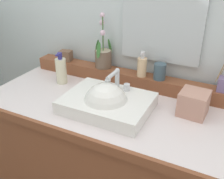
{
  "coord_description": "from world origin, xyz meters",
  "views": [
    {
      "loc": [
        0.51,
        -1.04,
        1.57
      ],
      "look_at": [
        -0.0,
        -0.02,
        0.97
      ],
      "focal_mm": 41.59,
      "sensor_mm": 36.0,
      "label": 1
    }
  ],
  "objects_px": {
    "lotion_bottle": "(61,70)",
    "tissue_box": "(194,103)",
    "tumbler_cup": "(160,71)",
    "trinket_box": "(66,56)",
    "sink_basin": "(107,104)",
    "potted_plant": "(103,55)",
    "soap_dispenser": "(142,66)"
  },
  "relations": [
    {
      "from": "tumbler_cup",
      "to": "trinket_box",
      "type": "xyz_separation_m",
      "value": [
        -0.63,
        0.0,
        -0.01
      ]
    },
    {
      "from": "sink_basin",
      "to": "potted_plant",
      "type": "height_order",
      "value": "potted_plant"
    },
    {
      "from": "sink_basin",
      "to": "soap_dispenser",
      "type": "bearing_deg",
      "value": 77.1
    },
    {
      "from": "tumbler_cup",
      "to": "trinket_box",
      "type": "bearing_deg",
      "value": 179.55
    },
    {
      "from": "trinket_box",
      "to": "lotion_bottle",
      "type": "relative_size",
      "value": 0.39
    },
    {
      "from": "trinket_box",
      "to": "lotion_bottle",
      "type": "bearing_deg",
      "value": -75.59
    },
    {
      "from": "lotion_bottle",
      "to": "tissue_box",
      "type": "relative_size",
      "value": 1.45
    },
    {
      "from": "tumbler_cup",
      "to": "tissue_box",
      "type": "xyz_separation_m",
      "value": [
        0.22,
        -0.15,
        -0.06
      ]
    },
    {
      "from": "sink_basin",
      "to": "potted_plant",
      "type": "xyz_separation_m",
      "value": [
        -0.19,
        0.32,
        0.12
      ]
    },
    {
      "from": "lotion_bottle",
      "to": "tissue_box",
      "type": "distance_m",
      "value": 0.78
    },
    {
      "from": "sink_basin",
      "to": "tissue_box",
      "type": "height_order",
      "value": "sink_basin"
    },
    {
      "from": "potted_plant",
      "to": "trinket_box",
      "type": "relative_size",
      "value": 4.39
    },
    {
      "from": "tissue_box",
      "to": "sink_basin",
      "type": "bearing_deg",
      "value": -158.64
    },
    {
      "from": "sink_basin",
      "to": "tissue_box",
      "type": "distance_m",
      "value": 0.42
    },
    {
      "from": "tumbler_cup",
      "to": "trinket_box",
      "type": "height_order",
      "value": "tumbler_cup"
    },
    {
      "from": "sink_basin",
      "to": "tumbler_cup",
      "type": "distance_m",
      "value": 0.36
    },
    {
      "from": "tumbler_cup",
      "to": "lotion_bottle",
      "type": "distance_m",
      "value": 0.58
    },
    {
      "from": "potted_plant",
      "to": "sink_basin",
      "type": "bearing_deg",
      "value": -59.54
    },
    {
      "from": "sink_basin",
      "to": "lotion_bottle",
      "type": "relative_size",
      "value": 2.25
    },
    {
      "from": "potted_plant",
      "to": "tissue_box",
      "type": "height_order",
      "value": "potted_plant"
    },
    {
      "from": "trinket_box",
      "to": "tissue_box",
      "type": "xyz_separation_m",
      "value": [
        0.85,
        -0.16,
        -0.05
      ]
    },
    {
      "from": "sink_basin",
      "to": "lotion_bottle",
      "type": "bearing_deg",
      "value": 157.92
    },
    {
      "from": "potted_plant",
      "to": "soap_dispenser",
      "type": "relative_size",
      "value": 2.26
    },
    {
      "from": "tumbler_cup",
      "to": "tissue_box",
      "type": "bearing_deg",
      "value": -34.6
    },
    {
      "from": "potted_plant",
      "to": "tumbler_cup",
      "type": "xyz_separation_m",
      "value": [
        0.36,
        -0.02,
        -0.03
      ]
    },
    {
      "from": "potted_plant",
      "to": "tumbler_cup",
      "type": "height_order",
      "value": "potted_plant"
    },
    {
      "from": "potted_plant",
      "to": "tissue_box",
      "type": "relative_size",
      "value": 2.5
    },
    {
      "from": "lotion_bottle",
      "to": "tissue_box",
      "type": "bearing_deg",
      "value": -0.28
    },
    {
      "from": "sink_basin",
      "to": "soap_dispenser",
      "type": "distance_m",
      "value": 0.32
    },
    {
      "from": "potted_plant",
      "to": "tissue_box",
      "type": "xyz_separation_m",
      "value": [
        0.58,
        -0.17,
        -0.09
      ]
    },
    {
      "from": "trinket_box",
      "to": "tissue_box",
      "type": "relative_size",
      "value": 0.57
    },
    {
      "from": "potted_plant",
      "to": "tissue_box",
      "type": "bearing_deg",
      "value": -16.29
    }
  ]
}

